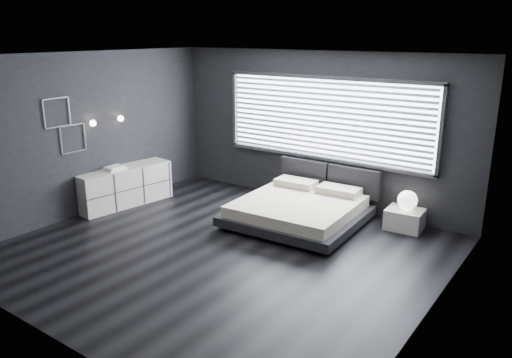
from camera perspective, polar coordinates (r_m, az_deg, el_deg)
The scene contains 12 objects.
room at distance 7.01m, azimuth -4.05°, elevation 2.32°, with size 6.04×6.00×2.80m.
window at distance 9.06m, azimuth 7.89°, elevation 6.80°, with size 4.14×0.09×1.52m.
headboard at distance 9.18m, azimuth 8.29°, elevation 0.24°, with size 1.96×0.16×0.52m.
sconce_near at distance 9.07m, azimuth -18.15°, elevation 6.09°, with size 0.18×0.11×0.11m.
sconce_far at distance 9.44m, azimuth -15.23°, elevation 6.70°, with size 0.18×0.11×0.11m.
wall_art_upper at distance 8.78m, azimuth -21.80°, elevation 7.06°, with size 0.01×0.48×0.48m.
wall_art_lower at distance 8.99m, azimuth -20.16°, elevation 4.37°, with size 0.01×0.48×0.48m.
bed at distance 8.40m, azimuth 4.86°, elevation -3.50°, with size 2.15×2.06×0.53m.
nightstand at distance 8.53m, azimuth 16.62°, elevation -4.42°, with size 0.58×0.48×0.34m, color silver.
orb_lamp at distance 8.43m, azimuth 16.92°, elevation -2.32°, with size 0.32×0.32×0.32m, color white.
dresser at distance 9.57m, azimuth -14.77°, elevation -0.79°, with size 0.75×1.84×0.72m.
book_stack at distance 9.34m, azimuth -15.82°, elevation 1.21°, with size 0.29×0.37×0.07m.
Camera 1 is at (4.34, -5.23, 3.11)m, focal length 35.00 mm.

